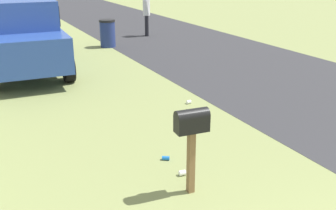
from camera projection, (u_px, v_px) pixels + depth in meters
The scene contains 8 objects.
road_asphalt at pixel (313, 90), 10.06m from camera, with size 60.00×5.67×0.01m, color #2D2D30.
mailbox at pixel (192, 127), 5.33m from camera, with size 0.24×0.47×1.24m.
pickup_truck at pixel (21, 33), 11.50m from camera, with size 5.64×2.36×2.09m.
trash_bin at pixel (108, 33), 15.02m from camera, with size 0.60×0.60×1.02m.
pedestrian at pixel (146, 12), 17.04m from camera, with size 0.48×0.30×1.77m.
litter_can_far_scatter at pixel (166, 158), 6.55m from camera, with size 0.07×0.07×0.12m, color blue.
litter_cup_midfield_b at pixel (189, 102), 9.13m from camera, with size 0.08×0.08×0.10m, color white.
litter_cup_midfield_a at pixel (182, 173), 6.08m from camera, with size 0.08×0.08×0.10m, color white.
Camera 1 is at (-0.97, 2.86, 3.07)m, focal length 42.86 mm.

